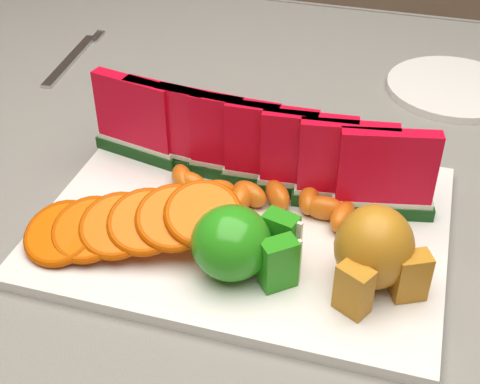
% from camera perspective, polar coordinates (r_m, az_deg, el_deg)
% --- Properties ---
extents(table, '(1.40, 0.90, 0.75)m').
position_cam_1_polar(table, '(0.84, -0.41, -3.40)').
color(table, '#4B371A').
rests_on(table, ground).
extents(tablecloth, '(1.53, 1.03, 0.20)m').
position_cam_1_polar(tablecloth, '(0.80, -0.43, 0.01)').
color(tablecloth, slate).
rests_on(tablecloth, table).
extents(platter, '(0.40, 0.30, 0.01)m').
position_cam_1_polar(platter, '(0.68, 0.44, -2.64)').
color(platter, silver).
rests_on(platter, tablecloth).
extents(apple_cluster, '(0.11, 0.09, 0.07)m').
position_cam_1_polar(apple_cluster, '(0.60, -0.03, -4.45)').
color(apple_cluster, '#43941B').
rests_on(apple_cluster, platter).
extents(pear_cluster, '(0.09, 0.10, 0.08)m').
position_cam_1_polar(pear_cluster, '(0.59, 11.45, -4.99)').
color(pear_cluster, '#A67D03').
rests_on(pear_cluster, platter).
extents(side_plate, '(0.22, 0.22, 0.01)m').
position_cam_1_polar(side_plate, '(0.97, 17.74, 8.47)').
color(side_plate, silver).
rests_on(side_plate, tablecloth).
extents(fork, '(0.03, 0.20, 0.00)m').
position_cam_1_polar(fork, '(1.05, -14.07, 11.06)').
color(fork, silver).
rests_on(fork, tablecloth).
extents(watermelon_row, '(0.39, 0.07, 0.10)m').
position_cam_1_polar(watermelon_row, '(0.70, 1.08, 3.87)').
color(watermelon_row, '#0B3E13').
rests_on(watermelon_row, platter).
extents(orange_fan_front, '(0.22, 0.13, 0.06)m').
position_cam_1_polar(orange_fan_front, '(0.64, -9.25, -2.65)').
color(orange_fan_front, '#F45805').
rests_on(orange_fan_front, platter).
extents(orange_fan_back, '(0.29, 0.11, 0.04)m').
position_cam_1_polar(orange_fan_back, '(0.76, 2.44, 4.45)').
color(orange_fan_back, '#F45805').
rests_on(orange_fan_back, platter).
extents(tangerine_segments, '(0.21, 0.06, 0.03)m').
position_cam_1_polar(tangerine_segments, '(0.69, 1.58, -0.33)').
color(tangerine_segments, orange).
rests_on(tangerine_segments, platter).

